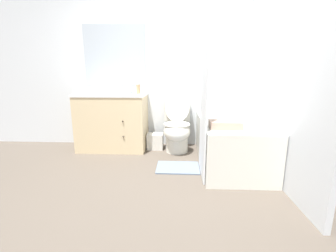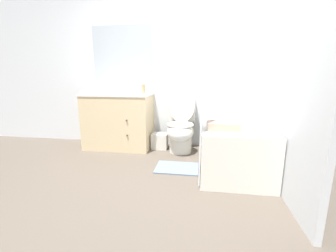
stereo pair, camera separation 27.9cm
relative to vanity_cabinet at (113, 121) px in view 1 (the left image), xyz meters
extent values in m
plane|color=brown|center=(0.78, -1.40, -0.44)|extent=(14.00, 14.00, 0.00)
cube|color=silver|center=(0.78, 0.31, 0.81)|extent=(8.00, 0.05, 2.50)
cube|color=#B2BCC6|center=(0.00, 0.28, 1.01)|extent=(0.97, 0.01, 0.93)
cube|color=silver|center=(2.11, -0.56, 0.81)|extent=(0.05, 2.68, 2.50)
cube|color=beige|center=(0.00, 0.00, -0.02)|extent=(1.02, 0.57, 0.83)
cube|color=white|center=(0.00, 0.00, 0.41)|extent=(1.04, 0.59, 0.03)
cylinder|color=silver|center=(0.00, 0.00, 0.37)|extent=(0.31, 0.31, 0.10)
sphere|color=#382D23|center=(0.23, -0.30, 0.06)|extent=(0.02, 0.02, 0.02)
sphere|color=#382D23|center=(0.23, -0.30, -0.16)|extent=(0.02, 0.02, 0.02)
cylinder|color=silver|center=(0.00, 0.20, 0.44)|extent=(0.04, 0.04, 0.04)
cylinder|color=silver|center=(0.00, 0.15, 0.51)|extent=(0.02, 0.11, 0.09)
cylinder|color=silver|center=(-0.06, 0.20, 0.45)|extent=(0.03, 0.03, 0.04)
cylinder|color=silver|center=(0.05, 0.20, 0.45)|extent=(0.03, 0.03, 0.04)
cylinder|color=silver|center=(1.00, -0.10, -0.32)|extent=(0.33, 0.33, 0.24)
ellipsoid|color=silver|center=(1.00, -0.16, -0.11)|extent=(0.39, 0.48, 0.29)
torus|color=silver|center=(1.00, -0.16, 0.00)|extent=(0.39, 0.39, 0.04)
cube|color=silver|center=(1.00, 0.17, 0.19)|extent=(0.40, 0.18, 0.38)
ellipsoid|color=silver|center=(1.00, 0.06, 0.22)|extent=(0.37, 0.14, 0.45)
cube|color=silver|center=(1.69, -0.49, -0.16)|extent=(0.76, 1.54, 0.57)
cube|color=#A5A7A2|center=(1.69, -0.49, 0.12)|extent=(0.64, 1.42, 0.01)
cube|color=white|center=(1.30, -0.89, 0.51)|extent=(0.01, 0.57, 1.89)
cube|color=silver|center=(0.65, 0.02, -0.32)|extent=(0.25, 0.21, 0.24)
cube|color=silver|center=(0.21, 0.08, 0.47)|extent=(0.15, 0.14, 0.09)
ellipsoid|color=white|center=(0.21, 0.08, 0.53)|extent=(0.07, 0.04, 0.03)
cylinder|color=tan|center=(0.41, 0.02, 0.49)|extent=(0.06, 0.06, 0.14)
cylinder|color=silver|center=(0.41, 0.02, 0.58)|extent=(0.03, 0.03, 0.03)
cube|color=white|center=(-0.38, -0.18, 0.45)|extent=(0.21, 0.14, 0.06)
cube|color=tan|center=(1.53, -0.94, 0.17)|extent=(0.34, 0.22, 0.08)
cube|color=slate|center=(1.02, -0.74, -0.43)|extent=(0.53, 0.39, 0.02)
camera|label=1|loc=(1.03, -3.37, 0.69)|focal=24.00mm
camera|label=2|loc=(1.31, -3.34, 0.69)|focal=24.00mm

